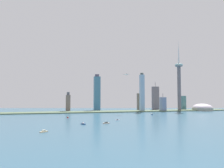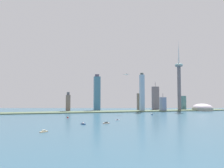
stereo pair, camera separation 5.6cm
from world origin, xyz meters
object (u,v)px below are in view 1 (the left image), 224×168
skyscraper_2 (155,98)px  skyscraper_4 (97,93)px  boat_4 (106,123)px  boat_2 (152,114)px  observation_tower (179,78)px  skyscraper_6 (142,93)px  boat_6 (44,131)px  skyscraper_1 (139,102)px  airplane (126,74)px  stadium_dome (202,108)px  boat_0 (83,124)px  skyscraper_0 (68,103)px  skyscraper_3 (163,104)px  boat_5 (117,120)px  boat_1 (68,117)px  skyscraper_5 (183,103)px

skyscraper_2 → skyscraper_4: (-255.98, 21.12, 22.40)m
boat_4 → boat_2: bearing=-153.6°
observation_tower → skyscraper_4: (-327.67, 96.95, -60.29)m
skyscraper_6 → boat_6: 503.78m
skyscraper_1 → skyscraper_2: size_ratio=0.59×
boat_4 → observation_tower: bearing=-156.2°
skyscraper_1 → airplane: (-99.43, -148.75, 102.48)m
stadium_dome → boat_0: size_ratio=6.36×
skyscraper_4 → boat_2: bearing=-56.4°
skyscraper_0 → skyscraper_3: size_ratio=1.08×
observation_tower → boat_4: 485.02m
skyscraper_0 → skyscraper_6: 292.36m
skyscraper_4 → boat_2: 284.84m
skyscraper_3 → boat_2: bearing=-128.6°
boat_5 → airplane: airplane is taller
skyscraper_2 → boat_5: bearing=-127.6°
observation_tower → skyscraper_4: 346.99m
boat_4 → boat_5: 67.73m
observation_tower → boat_1: (-445.95, -167.65, -131.58)m
skyscraper_6 → airplane: size_ratio=6.76×
stadium_dome → skyscraper_0: size_ratio=1.08×
skyscraper_3 → boat_5: bearing=-135.7°
stadium_dome → skyscraper_6: (-261.62, 5.04, 63.01)m
skyscraper_3 → skyscraper_6: 96.86m
skyscraper_4 → skyscraper_5: 380.64m
observation_tower → airplane: bearing=-165.2°
skyscraper_4 → boat_2: (152.54, -229.60, -71.74)m
stadium_dome → skyscraper_5: size_ratio=1.36×
observation_tower → stadium_dome: 157.98m
skyscraper_6 → boat_5: size_ratio=14.54×
skyscraper_1 → boat_6: 579.81m
skyscraper_2 → boat_4: size_ratio=7.40×
skyscraper_1 → skyscraper_3: bearing=-54.5°
skyscraper_4 → boat_6: size_ratio=10.80×
boat_1 → skyscraper_0: bearing=165.7°
observation_tower → skyscraper_0: (-446.61, 53.77, -98.66)m
boat_6 → boat_4: bearing=168.3°
skyscraper_2 → observation_tower: bearing=-46.6°
skyscraper_4 → boat_1: size_ratio=13.89×
skyscraper_6 → boat_1: skyscraper_6 is taller
skyscraper_1 → boat_5: 373.67m
skyscraper_1 → boat_1: (-301.36, -251.86, -34.10)m
skyscraper_5 → boat_2: 290.00m
skyscraper_0 → skyscraper_4: size_ratio=0.50×
skyscraper_4 → boat_6: bearing=-108.2°
boat_6 → airplane: (241.69, 318.85, 136.76)m
stadium_dome → skyscraper_0: skyscraper_0 is taller
observation_tower → boat_5: (-318.35, -244.80, -132.01)m
stadium_dome → skyscraper_0: bearing=173.5°
skyscraper_6 → airplane: skyscraper_6 is taller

